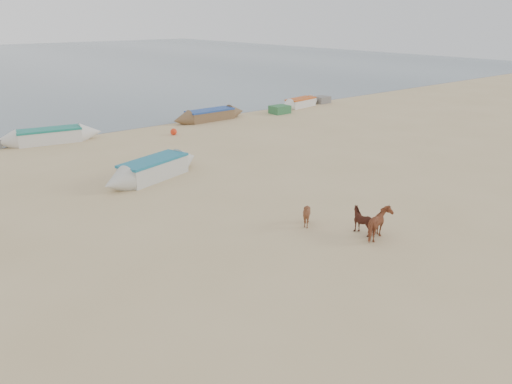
# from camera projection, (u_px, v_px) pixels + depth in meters

# --- Properties ---
(ground) EXTENTS (140.00, 140.00, 0.00)m
(ground) POSITION_uv_depth(u_px,v_px,m) (328.00, 249.00, 17.28)
(ground) COLOR tan
(ground) RESTS_ON ground
(cow_adult) EXTENTS (1.49, 1.04, 1.15)m
(cow_adult) POSITION_uv_depth(u_px,v_px,m) (379.00, 224.00, 17.90)
(cow_adult) COLOR brown
(cow_adult) RESTS_ON ground
(calf_front) EXTENTS (0.87, 0.78, 0.96)m
(calf_front) POSITION_uv_depth(u_px,v_px,m) (307.00, 215.00, 18.97)
(calf_front) COLOR #5A311C
(calf_front) RESTS_ON ground
(calf_right) EXTENTS (1.18, 1.23, 0.96)m
(calf_right) POSITION_uv_depth(u_px,v_px,m) (365.00, 221.00, 18.45)
(calf_right) COLOR #53261B
(calf_right) RESTS_ON ground
(near_canoe) EXTENTS (6.30, 3.15, 1.00)m
(near_canoe) POSITION_uv_depth(u_px,v_px,m) (154.00, 169.00, 24.59)
(near_canoe) COLOR beige
(near_canoe) RESTS_ON ground
(waterline_canoes) EXTENTS (48.93, 4.82, 0.94)m
(waterline_canoes) POSITION_uv_depth(u_px,v_px,m) (8.00, 145.00, 29.41)
(waterline_canoes) COLOR brown
(waterline_canoes) RESTS_ON ground
(beach_clutter) EXTENTS (44.16, 4.54, 0.64)m
(beach_clutter) POSITION_uv_depth(u_px,v_px,m) (156.00, 127.00, 34.79)
(beach_clutter) COLOR #285A39
(beach_clutter) RESTS_ON ground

